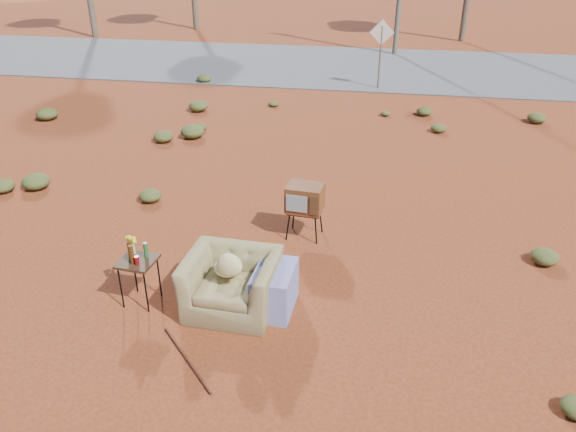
# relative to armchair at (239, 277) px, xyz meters

# --- Properties ---
(ground) EXTENTS (140.00, 140.00, 0.00)m
(ground) POSITION_rel_armchair_xyz_m (0.04, 0.20, -0.52)
(ground) COLOR brown
(ground) RESTS_ON ground
(highway) EXTENTS (140.00, 7.00, 0.04)m
(highway) POSITION_rel_armchair_xyz_m (0.04, 15.20, -0.50)
(highway) COLOR #565659
(highway) RESTS_ON ground
(armchair) EXTENTS (1.53, 0.96, 1.11)m
(armchair) POSITION_rel_armchair_xyz_m (0.00, 0.00, 0.00)
(armchair) COLOR olive
(armchair) RESTS_ON ground
(tv_unit) EXTENTS (0.65, 0.55, 0.97)m
(tv_unit) POSITION_rel_armchair_xyz_m (0.59, 2.20, 0.21)
(tv_unit) COLOR black
(tv_unit) RESTS_ON ground
(side_table) EXTENTS (0.54, 0.54, 1.00)m
(side_table) POSITION_rel_armchair_xyz_m (-1.47, -0.07, 0.21)
(side_table) COLOR #392715
(side_table) RESTS_ON ground
(rusty_bar) EXTENTS (0.98, 1.05, 0.04)m
(rusty_bar) POSITION_rel_armchair_xyz_m (-0.40, -1.18, -0.50)
(rusty_bar) COLOR #4C2214
(rusty_bar) RESTS_ON ground
(road_sign) EXTENTS (0.78, 0.06, 2.19)m
(road_sign) POSITION_rel_armchair_xyz_m (1.54, 12.20, 0.98)
(road_sign) COLOR brown
(road_sign) RESTS_ON ground
(scrub_patch) EXTENTS (17.49, 8.07, 0.33)m
(scrub_patch) POSITION_rel_armchair_xyz_m (-0.78, 4.61, -0.38)
(scrub_patch) COLOR #4B5123
(scrub_patch) RESTS_ON ground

